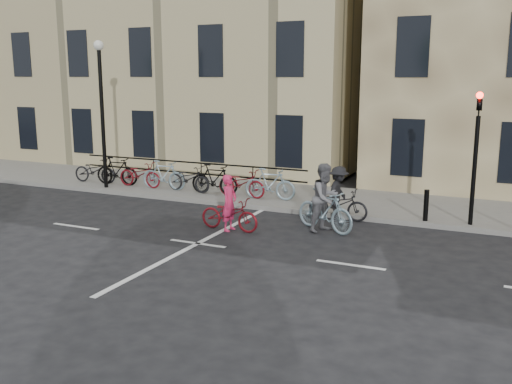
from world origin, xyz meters
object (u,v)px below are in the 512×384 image
at_px(lamp_post, 101,96).
at_px(cyclist_grey, 325,204).
at_px(traffic_light, 476,142).
at_px(cyclist_dark, 338,199).
at_px(cyclist_pink, 229,211).

bearing_deg(lamp_post, cyclist_grey, -11.77).
height_order(lamp_post, cyclist_grey, lamp_post).
bearing_deg(lamp_post, traffic_light, -0.27).
bearing_deg(lamp_post, cyclist_dark, -3.17).
distance_m(traffic_light, cyclist_dark, 4.12).
bearing_deg(cyclist_grey, lamp_post, 102.04).
xyz_separation_m(traffic_light, cyclist_grey, (-3.63, -1.83, -1.69)).
relative_size(cyclist_pink, cyclist_grey, 0.88).
relative_size(traffic_light, cyclist_dark, 2.15).
bearing_deg(cyclist_pink, cyclist_dark, -42.19).
xyz_separation_m(cyclist_pink, cyclist_dark, (2.38, 2.41, 0.09)).
distance_m(lamp_post, cyclist_pink, 7.83).
height_order(lamp_post, cyclist_pink, lamp_post).
bearing_deg(lamp_post, cyclist_pink, -23.67).
xyz_separation_m(lamp_post, cyclist_grey, (9.07, -1.89, -2.73)).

